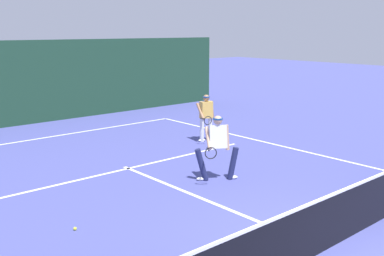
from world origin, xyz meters
TOP-DOWN VIEW (x-y plane):
  - ground_plane at (0.00, 0.00)m, footprint 80.00×80.00m
  - court_line_baseline_far at (0.00, 11.18)m, footprint 10.25×0.10m
  - court_line_service at (0.00, 6.20)m, footprint 8.36×0.10m
  - court_line_centre at (0.00, 3.20)m, footprint 0.10×6.40m
  - tennis_net at (0.00, 0.00)m, footprint 11.23×0.09m
  - player_near at (1.16, 3.92)m, footprint 1.19×0.81m
  - player_far at (3.73, 7.12)m, footprint 0.86×0.85m
  - tennis_ball at (-2.92, 3.55)m, footprint 0.07×0.07m
  - back_fence_windscreen at (0.00, 13.88)m, footprint 20.24×0.12m

SIDE VIEW (x-z plane):
  - ground_plane at x=0.00m, z-range 0.00..0.00m
  - court_line_baseline_far at x=0.00m, z-range 0.00..0.01m
  - court_line_service at x=0.00m, z-range 0.00..0.01m
  - court_line_centre at x=0.00m, z-range 0.00..0.01m
  - tennis_ball at x=-2.92m, z-range 0.00..0.07m
  - tennis_net at x=0.00m, z-range -0.02..1.06m
  - player_far at x=3.73m, z-range 0.08..1.67m
  - player_near at x=1.16m, z-range 0.08..1.74m
  - back_fence_windscreen at x=0.00m, z-range 0.00..3.32m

